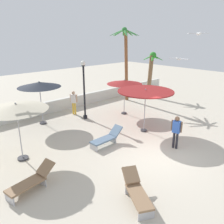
{
  "coord_description": "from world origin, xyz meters",
  "views": [
    {
      "loc": [
        -8.19,
        -5.52,
        5.48
      ],
      "look_at": [
        0.0,
        3.25,
        1.4
      ],
      "focal_mm": 36.84,
      "sensor_mm": 36.0,
      "label": 1
    }
  ],
  "objects": [
    {
      "name": "guest_1",
      "position": [
        1.26,
        -0.06,
        1.03
      ],
      "size": [
        0.31,
        0.55,
        1.7
      ],
      "color": "#26262D",
      "rests_on": "ground_plane"
    },
    {
      "name": "seagull_1",
      "position": [
        2.55,
        0.92,
        4.29
      ],
      "size": [
        0.41,
        1.27,
        0.14
      ],
      "color": "white"
    },
    {
      "name": "lamp_post_1",
      "position": [
        0.55,
        6.52,
        2.19
      ],
      "size": [
        0.32,
        0.32,
        3.89
      ],
      "color": "black",
      "rests_on": "ground_plane"
    },
    {
      "name": "patio_umbrella_1",
      "position": [
        -2.02,
        7.61,
        2.54
      ],
      "size": [
        2.62,
        2.62,
        2.78
      ],
      "color": "#333338",
      "rests_on": "ground_plane"
    },
    {
      "name": "lounge_chair_1",
      "position": [
        -1.0,
        2.57,
        0.39
      ],
      "size": [
        1.9,
        0.59,
        0.84
      ],
      "color": "#B7B7BC",
      "rests_on": "ground_plane"
    },
    {
      "name": "patio_umbrella_2",
      "position": [
        1.8,
        2.4,
        2.37
      ],
      "size": [
        3.17,
        3.17,
        2.57
      ],
      "color": "#333338",
      "rests_on": "ground_plane"
    },
    {
      "name": "guest_0",
      "position": [
        0.5,
        7.75,
        1.04
      ],
      "size": [
        0.39,
        0.49,
        1.71
      ],
      "color": "gold",
      "rests_on": "ground_plane"
    },
    {
      "name": "palm_tree_1",
      "position": [
        5.82,
        7.83,
        3.8
      ],
      "size": [
        2.41,
        2.41,
        6.01
      ],
      "color": "brown",
      "rests_on": "ground_plane"
    },
    {
      "name": "patio_umbrella_0",
      "position": [
        -4.81,
        4.14,
        2.51
      ],
      "size": [
        2.74,
        2.74,
        2.73
      ],
      "color": "#333338",
      "rests_on": "ground_plane"
    },
    {
      "name": "ground_plane",
      "position": [
        0.0,
        0.0,
        0.0
      ],
      "size": [
        56.0,
        56.0,
        0.0
      ],
      "primitive_type": "plane",
      "color": "beige"
    },
    {
      "name": "palm_tree_0",
      "position": [
        8.5,
        7.23,
        2.47
      ],
      "size": [
        1.9,
        1.95,
        4.0
      ],
      "color": "brown",
      "rests_on": "ground_plane"
    },
    {
      "name": "seagull_0",
      "position": [
        2.08,
        -0.22,
        5.5
      ],
      "size": [
        0.94,
        0.65,
        0.14
      ],
      "color": "white"
    },
    {
      "name": "patio_umbrella_3",
      "position": [
        3.2,
        5.39,
        2.3
      ],
      "size": [
        2.48,
        2.48,
        2.51
      ],
      "color": "#333338",
      "rests_on": "ground_plane"
    },
    {
      "name": "boundary_wall",
      "position": [
        0.0,
        9.28,
        0.43
      ],
      "size": [
        25.2,
        0.3,
        0.86
      ],
      "primitive_type": "cube",
      "color": "silver",
      "rests_on": "ground_plane"
    },
    {
      "name": "lounge_chair_2",
      "position": [
        -5.47,
        1.72,
        0.4
      ],
      "size": [
        1.94,
        0.86,
        0.84
      ],
      "color": "#B7B7BC",
      "rests_on": "ground_plane"
    },
    {
      "name": "lounge_chair_0",
      "position": [
        -3.1,
        -1.3,
        0.4
      ],
      "size": [
        1.38,
        1.9,
        0.83
      ],
      "color": "#B7B7BC",
      "rests_on": "ground_plane"
    }
  ]
}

